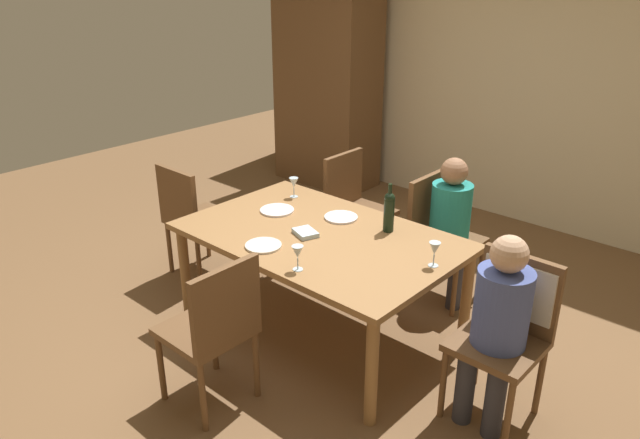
% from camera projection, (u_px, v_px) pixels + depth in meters
% --- Properties ---
extents(ground_plane, '(10.00, 10.00, 0.00)m').
position_uv_depth(ground_plane, '(320.00, 329.00, 4.17)').
color(ground_plane, brown).
extents(rear_room_partition, '(6.40, 0.12, 2.70)m').
position_uv_depth(rear_room_partition, '(523.00, 77.00, 5.52)').
color(rear_room_partition, beige).
rests_on(rear_room_partition, ground_plane).
extents(armoire_cabinet, '(1.18, 0.62, 2.18)m').
position_uv_depth(armoire_cabinet, '(327.00, 84.00, 6.53)').
color(armoire_cabinet, brown).
rests_on(armoire_cabinet, ground_plane).
extents(dining_table, '(1.77, 1.13, 0.72)m').
position_uv_depth(dining_table, '(320.00, 244.00, 3.91)').
color(dining_table, olive).
rests_on(dining_table, ground_plane).
extents(chair_right_end, '(0.44, 0.46, 0.92)m').
position_uv_depth(chair_right_end, '(510.00, 314.00, 3.24)').
color(chair_right_end, brown).
rests_on(chair_right_end, ground_plane).
extents(chair_far_right, '(0.44, 0.44, 0.92)m').
position_uv_depth(chair_far_right, '(438.00, 229.00, 4.41)').
color(chair_far_right, brown).
rests_on(chair_far_right, ground_plane).
extents(chair_near, '(0.44, 0.44, 0.92)m').
position_uv_depth(chair_near, '(215.00, 325.00, 3.26)').
color(chair_near, brown).
rests_on(chair_near, ground_plane).
extents(chair_left_end, '(0.44, 0.44, 0.92)m').
position_uv_depth(chair_left_end, '(191.00, 214.00, 4.67)').
color(chair_left_end, brown).
rests_on(chair_left_end, ground_plane).
extents(chair_far_left, '(0.44, 0.44, 0.92)m').
position_uv_depth(chair_far_left, '(354.00, 202.00, 4.90)').
color(chair_far_left, brown).
rests_on(chair_far_left, ground_plane).
extents(person_woman_host, '(0.29, 0.33, 1.10)m').
position_uv_depth(person_woman_host, '(498.00, 319.00, 3.12)').
color(person_woman_host, '#33333D').
rests_on(person_woman_host, ground_plane).
extents(person_man_bearded, '(0.33, 0.29, 1.09)m').
position_uv_depth(person_man_bearded, '(453.00, 220.00, 4.30)').
color(person_man_bearded, '#33333D').
rests_on(person_man_bearded, ground_plane).
extents(wine_bottle_tall_green, '(0.07, 0.07, 0.32)m').
position_uv_depth(wine_bottle_tall_green, '(389.00, 210.00, 3.86)').
color(wine_bottle_tall_green, black).
rests_on(wine_bottle_tall_green, dining_table).
extents(wine_glass_near_left, '(0.07, 0.07, 0.15)m').
position_uv_depth(wine_glass_near_left, '(294.00, 183.00, 4.44)').
color(wine_glass_near_left, silver).
rests_on(wine_glass_near_left, dining_table).
extents(wine_glass_centre, '(0.07, 0.07, 0.15)m').
position_uv_depth(wine_glass_centre, '(435.00, 249.00, 3.43)').
color(wine_glass_centre, silver).
rests_on(wine_glass_centre, dining_table).
extents(wine_glass_near_right, '(0.07, 0.07, 0.15)m').
position_uv_depth(wine_glass_near_right, '(298.00, 253.00, 3.39)').
color(wine_glass_near_right, silver).
rests_on(wine_glass_near_right, dining_table).
extents(dinner_plate_host, '(0.23, 0.23, 0.01)m').
position_uv_depth(dinner_plate_host, '(263.00, 246.00, 3.70)').
color(dinner_plate_host, silver).
rests_on(dinner_plate_host, dining_table).
extents(dinner_plate_guest_left, '(0.24, 0.24, 0.01)m').
position_uv_depth(dinner_plate_guest_left, '(277.00, 210.00, 4.22)').
color(dinner_plate_guest_left, white).
rests_on(dinner_plate_guest_left, dining_table).
extents(dinner_plate_guest_right, '(0.23, 0.23, 0.01)m').
position_uv_depth(dinner_plate_guest_right, '(341.00, 217.00, 4.11)').
color(dinner_plate_guest_right, white).
rests_on(dinner_plate_guest_right, dining_table).
extents(folded_napkin, '(0.19, 0.17, 0.03)m').
position_uv_depth(folded_napkin, '(305.00, 233.00, 3.86)').
color(folded_napkin, '#ADC6D6').
rests_on(folded_napkin, dining_table).
extents(handbag, '(0.20, 0.30, 0.22)m').
position_uv_depth(handbag, '(395.00, 265.00, 4.80)').
color(handbag, brown).
rests_on(handbag, ground_plane).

